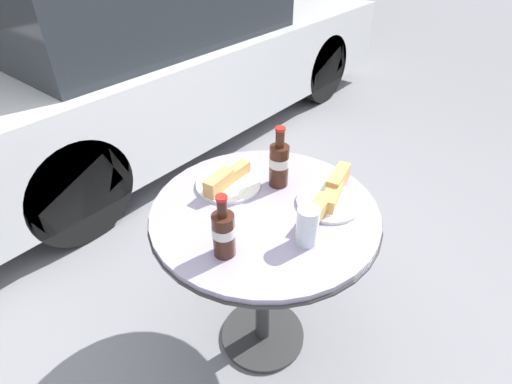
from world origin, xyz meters
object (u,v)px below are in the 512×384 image
bistro_table (264,238)px  lunch_plate_near (227,182)px  drinking_glass (307,227)px  cola_bottle_left (224,232)px  cola_bottle_right (279,163)px  lunch_plate_far (329,197)px  parked_car (153,53)px

bistro_table → lunch_plate_near: (0.01, 0.18, 0.15)m
bistro_table → drinking_glass: drinking_glass is taller
bistro_table → cola_bottle_left: (-0.24, -0.04, 0.21)m
cola_bottle_right → cola_bottle_left: bearing=-166.7°
lunch_plate_near → cola_bottle_left: bearing=-138.6°
cola_bottle_right → lunch_plate_near: 0.20m
cola_bottle_right → drinking_glass: cola_bottle_right is taller
lunch_plate_near → lunch_plate_far: (0.14, -0.34, 0.01)m
bistro_table → cola_bottle_left: 0.32m
lunch_plate_far → cola_bottle_left: bearing=164.2°
cola_bottle_left → lunch_plate_near: cola_bottle_left is taller
cola_bottle_left → parked_car: bearing=56.6°
bistro_table → drinking_glass: size_ratio=6.25×
cola_bottle_left → cola_bottle_right: cola_bottle_right is taller
cola_bottle_right → lunch_plate_far: (0.02, -0.20, -0.06)m
drinking_glass → lunch_plate_far: (0.21, 0.05, -0.03)m
drinking_glass → parked_car: parked_car is taller
parked_car → cola_bottle_left: bearing=-123.4°
bistro_table → cola_bottle_right: (0.14, 0.05, 0.22)m
cola_bottle_left → lunch_plate_near: 0.34m
cola_bottle_right → parked_car: 2.15m
lunch_plate_near → drinking_glass: bearing=-99.4°
cola_bottle_left → cola_bottle_right: size_ratio=0.91×
parked_car → cola_bottle_right: bearing=-116.1°
cola_bottle_left → drinking_glass: cola_bottle_left is taller
drinking_glass → parked_car: size_ratio=0.03×
bistro_table → cola_bottle_left: size_ratio=3.77×
cola_bottle_left → drinking_glass: size_ratio=1.66×
bistro_table → lunch_plate_near: bearing=85.5°
bistro_table → parked_car: parked_car is taller
lunch_plate_far → parked_car: bearing=66.5°
bistro_table → drinking_glass: 0.28m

